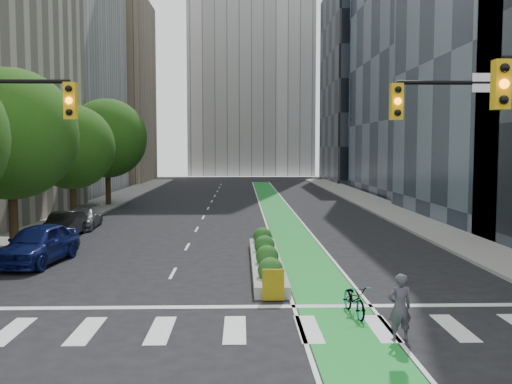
{
  "coord_description": "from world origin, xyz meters",
  "views": [
    {
      "loc": [
        0.18,
        -16.08,
        4.92
      ],
      "look_at": [
        0.83,
        8.49,
        3.0
      ],
      "focal_mm": 40.0,
      "sensor_mm": 36.0,
      "label": 1
    }
  ],
  "objects": [
    {
      "name": "parked_car_left_mid",
      "position": [
        -9.5,
        15.16,
        0.7
      ],
      "size": [
        1.54,
        4.27,
        1.4
      ],
      "primitive_type": "imported",
      "rotation": [
        0.0,
        0.0,
        0.01
      ],
      "color": "black",
      "rests_on": "ground"
    },
    {
      "name": "tree_midfar",
      "position": [
        -11.0,
        22.0,
        4.95
      ],
      "size": [
        5.6,
        5.6,
        7.76
      ],
      "color": "black",
      "rests_on": "ground"
    },
    {
      "name": "tree_far",
      "position": [
        -11.0,
        32.0,
        5.69
      ],
      "size": [
        6.6,
        6.6,
        9.0
      ],
      "color": "black",
      "rests_on": "ground"
    },
    {
      "name": "sidewalk_right",
      "position": [
        11.8,
        25.0,
        0.07
      ],
      "size": [
        3.6,
        90.0,
        0.15
      ],
      "primitive_type": "cube",
      "color": "gray",
      "rests_on": "ground"
    },
    {
      "name": "bike_lane_paint",
      "position": [
        3.0,
        30.0,
        0.01
      ],
      "size": [
        2.2,
        70.0,
        0.01
      ],
      "primitive_type": "cube",
      "color": "#198D2D",
      "rests_on": "ground"
    },
    {
      "name": "parked_car_left_near",
      "position": [
        -8.42,
        8.01,
        0.85
      ],
      "size": [
        2.59,
        5.17,
        1.69
      ],
      "primitive_type": "imported",
      "rotation": [
        0.0,
        0.0,
        -0.12
      ],
      "color": "#0D1652",
      "rests_on": "ground"
    },
    {
      "name": "sidewalk_left",
      "position": [
        -11.8,
        25.0,
        0.07
      ],
      "size": [
        3.6,
        90.0,
        0.15
      ],
      "primitive_type": "cube",
      "color": "gray",
      "rests_on": "ground"
    },
    {
      "name": "parked_car_left_far",
      "position": [
        -9.48,
        18.76,
        0.64
      ],
      "size": [
        2.02,
        4.47,
        1.27
      ],
      "primitive_type": "imported",
      "rotation": [
        0.0,
        0.0,
        0.05
      ],
      "color": "slate",
      "rests_on": "ground"
    },
    {
      "name": "building_dark_end",
      "position": [
        20.0,
        68.0,
        14.0
      ],
      "size": [
        14.0,
        18.0,
        28.0
      ],
      "primitive_type": "cube",
      "color": "black",
      "rests_on": "ground"
    },
    {
      "name": "median_planter",
      "position": [
        1.2,
        7.04,
        0.37
      ],
      "size": [
        1.2,
        10.26,
        1.1
      ],
      "color": "gray",
      "rests_on": "ground"
    },
    {
      "name": "building_tan_far",
      "position": [
        -20.0,
        66.0,
        13.0
      ],
      "size": [
        14.0,
        16.0,
        26.0
      ],
      "primitive_type": "cube",
      "color": "tan",
      "rests_on": "ground"
    },
    {
      "name": "cyclist",
      "position": [
        4.2,
        -2.0,
        0.87
      ],
      "size": [
        0.69,
        0.51,
        1.74
      ],
      "primitive_type": "imported",
      "rotation": [
        0.0,
        0.0,
        3.3
      ],
      "color": "#3B3742",
      "rests_on": "ground"
    },
    {
      "name": "tree_mid",
      "position": [
        -11.0,
        12.0,
        5.57
      ],
      "size": [
        6.4,
        6.4,
        8.78
      ],
      "color": "black",
      "rests_on": "ground"
    },
    {
      "name": "bicycle",
      "position": [
        3.5,
        0.25,
        0.47
      ],
      "size": [
        0.85,
        1.87,
        0.95
      ],
      "primitive_type": "imported",
      "rotation": [
        0.0,
        0.0,
        0.12
      ],
      "color": "gray",
      "rests_on": "ground"
    },
    {
      "name": "ground",
      "position": [
        0.0,
        0.0,
        0.0
      ],
      "size": [
        160.0,
        160.0,
        0.0
      ],
      "primitive_type": "plane",
      "color": "black",
      "rests_on": "ground"
    }
  ]
}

